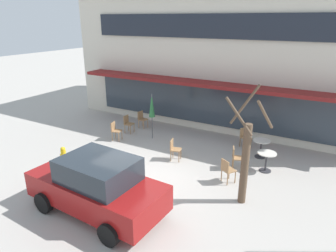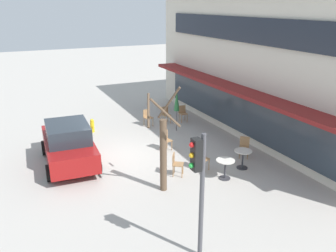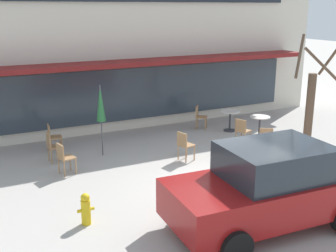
{
  "view_description": "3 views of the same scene",
  "coord_description": "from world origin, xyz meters",
  "views": [
    {
      "loc": [
        5.32,
        -7.66,
        5.47
      ],
      "look_at": [
        -0.68,
        2.97,
        1.08
      ],
      "focal_mm": 32.0,
      "sensor_mm": 36.0,
      "label": 1
    },
    {
      "loc": [
        13.54,
        -4.0,
        6.25
      ],
      "look_at": [
        -0.59,
        2.57,
        0.86
      ],
      "focal_mm": 38.0,
      "sensor_mm": 36.0,
      "label": 2
    },
    {
      "loc": [
        -5.67,
        -8.22,
        4.43
      ],
      "look_at": [
        -0.22,
        2.63,
        0.99
      ],
      "focal_mm": 45.0,
      "sensor_mm": 36.0,
      "label": 3
    }
  ],
  "objects": [
    {
      "name": "cafe_chair_5",
      "position": [
        2.54,
        1.46,
        0.53
      ],
      "size": [
        0.55,
        0.55,
        0.89
      ],
      "color": "#9E754C",
      "rests_on": "ground"
    },
    {
      "name": "cafe_chair_3",
      "position": [
        -3.45,
        3.75,
        0.53
      ],
      "size": [
        0.42,
        0.42,
        0.89
      ],
      "color": "#9E754C",
      "rests_on": "ground"
    },
    {
      "name": "fire_hydrant",
      "position": [
        -3.62,
        -0.29,
        0.35
      ],
      "size": [
        0.36,
        0.2,
        0.71
      ],
      "color": "gold",
      "rests_on": "ground"
    },
    {
      "name": "cafe_chair_6",
      "position": [
        0.07,
        2.13,
        0.53
      ],
      "size": [
        0.48,
        0.48,
        0.89
      ],
      "color": "#9E754C",
      "rests_on": "ground"
    },
    {
      "name": "cafe_chair_0",
      "position": [
        -3.37,
        2.65,
        0.53
      ],
      "size": [
        0.48,
        0.48,
        0.89
      ],
      "color": "#9E754C",
      "rests_on": "ground"
    },
    {
      "name": "patio_umbrella_green_folded",
      "position": [
        -1.96,
        3.69,
        1.63
      ],
      "size": [
        0.28,
        0.28,
        2.2
      ],
      "color": "#4C4C51",
      "rests_on": "ground"
    },
    {
      "name": "cafe_table_near_wall",
      "position": [
        3.55,
        3.0,
        0.52
      ],
      "size": [
        0.7,
        0.7,
        0.76
      ],
      "color": "#333338",
      "rests_on": "ground"
    },
    {
      "name": "ground_plane",
      "position": [
        0.0,
        0.0,
        0.0
      ],
      "size": [
        80.0,
        80.0,
        0.0
      ],
      "primitive_type": "plane",
      "color": "#ADA8A0"
    },
    {
      "name": "street_tree",
      "position": [
        3.35,
        0.55,
        1.55
      ],
      "size": [
        1.3,
        1.29,
        3.68
      ],
      "color": "brown",
      "rests_on": "ground"
    },
    {
      "name": "cafe_chair_1",
      "position": [
        2.5,
        2.59,
        0.53
      ],
      "size": [
        0.52,
        0.52,
        0.89
      ],
      "color": "#9E754C",
      "rests_on": "ground"
    },
    {
      "name": "building_facade",
      "position": [
        0.0,
        9.96,
        3.57
      ],
      "size": [
        16.61,
        9.1,
        7.14
      ],
      "color": "beige",
      "rests_on": "ground"
    },
    {
      "name": "parked_sedan",
      "position": [
        -0.24,
        -2.03,
        0.88
      ],
      "size": [
        4.29,
        2.19,
        1.76
      ],
      "color": "maroon",
      "rests_on": "ground"
    },
    {
      "name": "cafe_chair_4",
      "position": [
        -3.25,
        4.71,
        0.53
      ],
      "size": [
        0.43,
        0.43,
        0.89
      ],
      "color": "#9E754C",
      "rests_on": "ground"
    },
    {
      "name": "traffic_light_pole",
      "position": [
        6.91,
        -0.1,
        2.3
      ],
      "size": [
        0.26,
        0.44,
        3.4
      ],
      "color": "#47474C",
      "rests_on": "ground"
    },
    {
      "name": "cafe_table_streetside",
      "position": [
        3.09,
        4.13,
        0.52
      ],
      "size": [
        0.7,
        0.7,
        0.76
      ],
      "color": "#333338",
      "rests_on": "ground"
    },
    {
      "name": "cafe_chair_2",
      "position": [
        2.21,
        4.85,
        0.53
      ],
      "size": [
        0.56,
        0.56,
        0.89
      ],
      "color": "#9E754C",
      "rests_on": "ground"
    }
  ]
}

